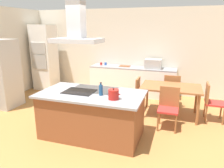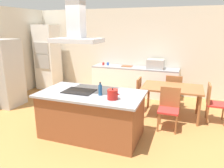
{
  "view_description": "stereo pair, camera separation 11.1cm",
  "coord_description": "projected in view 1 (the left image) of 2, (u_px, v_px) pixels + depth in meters",
  "views": [
    {
      "loc": [
        1.59,
        -3.57,
        2.14
      ],
      "look_at": [
        0.29,
        0.4,
        1.0
      ],
      "focal_mm": 33.9,
      "sensor_mm": 36.0,
      "label": 1
    },
    {
      "loc": [
        1.7,
        -3.53,
        2.14
      ],
      "look_at": [
        0.29,
        0.4,
        1.0
      ],
      "focal_mm": 33.9,
      "sensor_mm": 36.0,
      "label": 2
    }
  ],
  "objects": [
    {
      "name": "coffee_mug_red",
      "position": [
        101.0,
        64.0,
        7.0
      ],
      "size": [
        0.08,
        0.08,
        0.09
      ],
      "primitive_type": "cylinder",
      "color": "red",
      "rests_on": "back_counter"
    },
    {
      "name": "chair_at_right_end",
      "position": [
        211.0,
        100.0,
        4.87
      ],
      "size": [
        0.42,
        0.42,
        0.89
      ],
      "color": "red",
      "rests_on": "ground"
    },
    {
      "name": "chair_facing_back_wall",
      "position": [
        172.0,
        88.0,
        5.75
      ],
      "size": [
        0.42,
        0.42,
        0.89
      ],
      "color": "red",
      "rests_on": "ground"
    },
    {
      "name": "wall_oven_stack",
      "position": [
        45.0,
        57.0,
        7.32
      ],
      "size": [
        0.7,
        0.66,
        2.2
      ],
      "color": "white",
      "rests_on": "ground"
    },
    {
      "name": "range_hood",
      "position": [
        77.0,
        29.0,
        3.84
      ],
      "size": [
        0.9,
        0.55,
        0.78
      ],
      "color": "#ADADB2"
    },
    {
      "name": "back_counter",
      "position": [
        132.0,
        81.0,
        6.78
      ],
      "size": [
        2.7,
        0.62,
        0.9
      ],
      "color": "white",
      "rests_on": "ground"
    },
    {
      "name": "coffee_mug_blue",
      "position": [
        106.0,
        64.0,
        7.0
      ],
      "size": [
        0.08,
        0.08,
        0.09
      ],
      "primitive_type": "cylinder",
      "color": "#2D56B2",
      "rests_on": "back_counter"
    },
    {
      "name": "wall_back",
      "position": [
        131.0,
        51.0,
        6.93
      ],
      "size": [
        7.2,
        0.1,
        2.7
      ],
      "primitive_type": "cube",
      "color": "beige",
      "rests_on": "ground"
    },
    {
      "name": "chair_at_left_end",
      "position": [
        134.0,
        92.0,
        5.42
      ],
      "size": [
        0.42,
        0.42,
        0.89
      ],
      "color": "red",
      "rests_on": "ground"
    },
    {
      "name": "dining_table",
      "position": [
        171.0,
        90.0,
        5.1
      ],
      "size": [
        1.4,
        0.9,
        0.75
      ],
      "color": "#995B33",
      "rests_on": "ground"
    },
    {
      "name": "cutting_board",
      "position": [
        125.0,
        66.0,
        6.79
      ],
      "size": [
        0.34,
        0.24,
        0.02
      ],
      "primitive_type": "cube",
      "color": "brown",
      "rests_on": "back_counter"
    },
    {
      "name": "chair_facing_island",
      "position": [
        169.0,
        105.0,
        4.54
      ],
      "size": [
        0.42,
        0.42,
        0.89
      ],
      "color": "red",
      "rests_on": "ground"
    },
    {
      "name": "mixing_bowl",
      "position": [
        113.0,
        91.0,
        4.01
      ],
      "size": [
        0.2,
        0.2,
        0.11
      ],
      "primitive_type": "ellipsoid",
      "color": "#2D6BB7",
      "rests_on": "kitchen_island"
    },
    {
      "name": "cooktop",
      "position": [
        79.0,
        91.0,
        4.15
      ],
      "size": [
        0.6,
        0.44,
        0.01
      ],
      "primitive_type": "cube",
      "color": "black",
      "rests_on": "kitchen_island"
    },
    {
      "name": "refrigerator",
      "position": [
        1.0,
        74.0,
        5.68
      ],
      "size": [
        0.8,
        0.73,
        1.82
      ],
      "color": "#B2AFAA",
      "rests_on": "ground"
    },
    {
      "name": "tea_kettle",
      "position": [
        114.0,
        94.0,
        3.7
      ],
      "size": [
        0.24,
        0.19,
        0.2
      ],
      "color": "#B21E19",
      "rests_on": "kitchen_island"
    },
    {
      "name": "olive_oil_bottle",
      "position": [
        101.0,
        90.0,
        3.91
      ],
      "size": [
        0.07,
        0.07,
        0.25
      ],
      "color": "navy",
      "rests_on": "kitchen_island"
    },
    {
      "name": "countertop_microwave",
      "position": [
        153.0,
        64.0,
        6.44
      ],
      "size": [
        0.5,
        0.38,
        0.28
      ],
      "primitive_type": "cube",
      "color": "#B2AFAA",
      "rests_on": "back_counter"
    },
    {
      "name": "kitchen_island",
      "position": [
        92.0,
        114.0,
        4.19
      ],
      "size": [
        2.02,
        1.1,
        0.9
      ],
      "color": "brown",
      "rests_on": "ground"
    },
    {
      "name": "ground",
      "position": [
        115.0,
        109.0,
        5.69
      ],
      "size": [
        16.0,
        16.0,
        0.0
      ],
      "primitive_type": "plane",
      "color": "#AD753D"
    }
  ]
}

